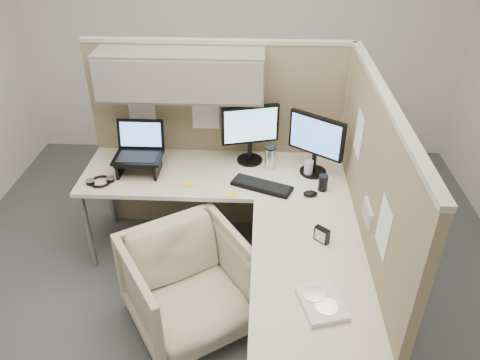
{
  "coord_description": "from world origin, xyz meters",
  "views": [
    {
      "loc": [
        0.23,
        -2.46,
        2.59
      ],
      "look_at": [
        0.1,
        0.25,
        0.85
      ],
      "focal_mm": 35.0,
      "sensor_mm": 36.0,
      "label": 1
    }
  ],
  "objects_px": {
    "office_chair": "(189,282)",
    "monitor_left": "(250,130)",
    "keyboard": "(262,186)",
    "desk": "(243,210)"
  },
  "relations": [
    {
      "from": "monitor_left",
      "to": "keyboard",
      "type": "distance_m",
      "value": 0.47
    },
    {
      "from": "desk",
      "to": "monitor_left",
      "type": "bearing_deg",
      "value": 87.22
    },
    {
      "from": "office_chair",
      "to": "monitor_left",
      "type": "relative_size",
      "value": 1.63
    },
    {
      "from": "monitor_left",
      "to": "office_chair",
      "type": "bearing_deg",
      "value": -125.3
    },
    {
      "from": "office_chair",
      "to": "monitor_left",
      "type": "bearing_deg",
      "value": 36.61
    },
    {
      "from": "office_chair",
      "to": "keyboard",
      "type": "bearing_deg",
      "value": 19.88
    },
    {
      "from": "keyboard",
      "to": "office_chair",
      "type": "bearing_deg",
      "value": -104.33
    },
    {
      "from": "desk",
      "to": "office_chair",
      "type": "distance_m",
      "value": 0.6
    },
    {
      "from": "office_chair",
      "to": "monitor_left",
      "type": "xyz_separation_m",
      "value": [
        0.36,
        0.99,
        0.63
      ]
    },
    {
      "from": "monitor_left",
      "to": "keyboard",
      "type": "xyz_separation_m",
      "value": [
        0.1,
        -0.37,
        -0.26
      ]
    }
  ]
}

